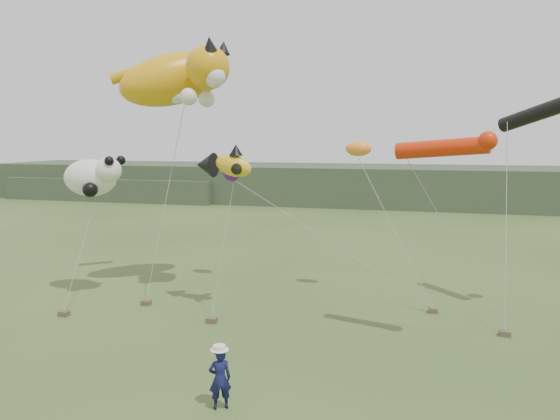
{
  "coord_description": "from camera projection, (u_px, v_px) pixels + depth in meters",
  "views": [
    {
      "loc": [
        4.2,
        -14.43,
        6.98
      ],
      "look_at": [
        -0.43,
        3.0,
        4.6
      ],
      "focal_mm": 35.0,
      "sensor_mm": 36.0,
      "label": 1
    }
  ],
  "objects": [
    {
      "name": "misc_kites",
      "position": [
        272.0,
        162.0,
        25.4
      ],
      "size": [
        7.23,
        1.43,
        1.94
      ],
      "color": "orange",
      "rests_on": "ground"
    },
    {
      "name": "tube_kites",
      "position": [
        507.0,
        126.0,
        19.58
      ],
      "size": [
        6.98,
        7.09,
        2.4
      ],
      "color": "black",
      "rests_on": "ground"
    },
    {
      "name": "cat_kite",
      "position": [
        181.0,
        77.0,
        24.13
      ],
      "size": [
        6.64,
        5.13,
        3.44
      ],
      "color": "orange",
      "rests_on": "ground"
    },
    {
      "name": "headland",
      "position": [
        355.0,
        185.0,
        59.17
      ],
      "size": [
        90.0,
        13.0,
        4.0
      ],
      "color": "#2D3D28",
      "rests_on": "ground"
    },
    {
      "name": "ground",
      "position": [
        268.0,
        381.0,
        15.81
      ],
      "size": [
        120.0,
        120.0,
        0.0
      ],
      "primitive_type": "plane",
      "color": "#385123",
      "rests_on": "ground"
    },
    {
      "name": "festival_attendant",
      "position": [
        220.0,
        379.0,
        14.1
      ],
      "size": [
        0.71,
        0.63,
        1.62
      ],
      "primitive_type": "imported",
      "rotation": [
        0.0,
        0.0,
        3.67
      ],
      "color": "#111442",
      "rests_on": "ground"
    },
    {
      "name": "sandbag_anchors",
      "position": [
        266.0,
        315.0,
        21.34
      ],
      "size": [
        16.95,
        4.46,
        0.19
      ],
      "color": "brown",
      "rests_on": "ground"
    },
    {
      "name": "panda_kite",
      "position": [
        93.0,
        177.0,
        23.75
      ],
      "size": [
        2.88,
        1.86,
        1.79
      ],
      "color": "white",
      "rests_on": "ground"
    },
    {
      "name": "fish_kite",
      "position": [
        223.0,
        165.0,
        21.64
      ],
      "size": [
        2.65,
        1.74,
        1.42
      ],
      "color": "gold",
      "rests_on": "ground"
    }
  ]
}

